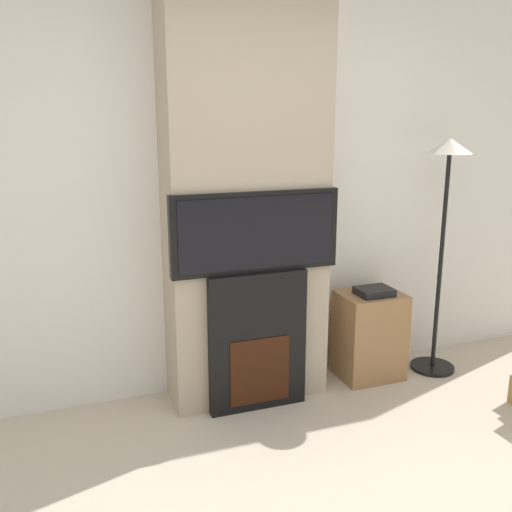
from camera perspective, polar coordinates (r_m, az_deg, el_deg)
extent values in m
cube|color=silver|center=(3.72, -2.10, 6.86)|extent=(6.00, 0.06, 2.70)
cube|color=tan|center=(3.52, -1.03, 6.45)|extent=(1.00, 0.37, 2.70)
cube|color=black|center=(3.59, 0.00, -8.41)|extent=(0.62, 0.14, 0.89)
cube|color=#33160A|center=(3.60, 0.40, -11.44)|extent=(0.39, 0.01, 0.43)
cube|color=black|center=(3.39, 0.00, 2.40)|extent=(1.04, 0.06, 0.49)
cube|color=black|center=(3.36, 0.19, 2.30)|extent=(0.96, 0.01, 0.43)
cylinder|color=black|center=(4.45, 17.20, -10.54)|extent=(0.31, 0.31, 0.03)
cylinder|color=black|center=(4.19, 17.97, -0.80)|extent=(0.03, 0.03, 1.53)
cone|color=silver|center=(4.07, 18.85, 10.38)|extent=(0.30, 0.30, 0.10)
cube|color=#997047|center=(4.11, 11.25, -7.77)|extent=(0.43, 0.35, 0.61)
cube|color=black|center=(3.97, 11.73, -3.49)|extent=(0.24, 0.19, 0.05)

